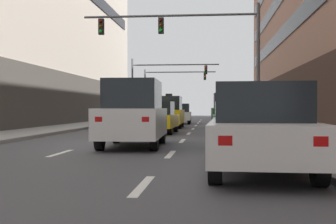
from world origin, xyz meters
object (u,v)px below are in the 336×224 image
car_driving_3 (136,111)px  taxi_driving_5 (157,118)px  car_driving_0 (180,114)px  traffic_signal_0 (196,41)px  pedestrian_1 (306,113)px  traffic_signal_1 (159,78)px  car_parked_1 (240,123)px  pedestrian_0 (263,110)px  car_driving_2 (118,112)px  car_parked_3 (227,111)px  car_parked_2 (232,118)px  traffic_signal_2 (167,83)px  car_parked_0 (260,130)px  car_driving_1 (134,114)px  taxi_driving_4 (169,112)px

car_driving_3 → taxi_driving_5: (3.18, -12.32, -0.27)m
taxi_driving_5 → car_driving_0: bearing=89.3°
traffic_signal_0 → pedestrian_1: bearing=-59.9°
traffic_signal_1 → taxi_driving_5: bearing=-83.5°
car_parked_1 → pedestrian_0: pedestrian_0 is taller
car_driving_2 → traffic_signal_1: size_ratio=0.51×
car_driving_2 → car_parked_3: car_parked_3 is taller
car_parked_2 → car_driving_2: bearing=138.0°
car_driving_2 → traffic_signal_2: 24.40m
pedestrian_0 → car_parked_0: bearing=-96.6°
taxi_driving_5 → car_parked_2: size_ratio=1.01×
traffic_signal_0 → traffic_signal_1: size_ratio=1.08×
car_driving_1 → traffic_signal_1: 29.28m
car_driving_0 → car_parked_3: (3.50, -6.78, 0.30)m
car_driving_1 → traffic_signal_0: bearing=78.8°
traffic_signal_2 → car_driving_0: bearing=-81.0°
car_driving_1 → pedestrian_0: (6.09, 16.50, 0.02)m
traffic_signal_1 → car_parked_3: bearing=-67.6°
taxi_driving_4 → car_parked_3: bearing=10.1°
car_driving_0 → taxi_driving_4: size_ratio=1.05×
car_driving_0 → car_parked_3: size_ratio=0.95×
taxi_driving_5 → car_parked_0: 13.95m
taxi_driving_5 → pedestrian_1: 8.50m
car_driving_1 → traffic_signal_1: traffic_signal_1 is taller
car_parked_2 → traffic_signal_2: bearing=101.3°
car_parked_3 → traffic_signal_2: traffic_signal_2 is taller
car_parked_1 → car_driving_0: bearing=99.8°
traffic_signal_2 → pedestrian_1: traffic_signal_2 is taller
car_parked_1 → car_driving_3: bearing=109.5°
car_parked_3 → traffic_signal_2: (-6.09, 23.13, 3.03)m
pedestrian_0 → pedestrian_1: size_ratio=1.00×
car_driving_1 → pedestrian_1: size_ratio=2.73×
traffic_signal_2 → pedestrian_1: bearing=-76.6°
traffic_signal_0 → pedestrian_1: 9.03m
car_parked_1 → taxi_driving_5: bearing=117.8°
car_driving_0 → car_parked_3: car_parked_3 is taller
car_parked_0 → car_driving_3: bearing=104.9°
taxi_driving_4 → car_parked_0: size_ratio=0.88×
car_parked_0 → car_driving_0: bearing=97.4°
car_driving_1 → car_parked_3: bearing=76.2°
taxi_driving_5 → pedestrian_1: bearing=-44.6°
car_driving_3 → traffic_signal_1: 9.50m
taxi_driving_4 → taxi_driving_5: taxi_driving_4 is taller
car_driving_1 → taxi_driving_4: car_driving_1 is taller
car_parked_2 → car_driving_3: bearing=117.7°
car_parked_1 → pedestrian_1: bearing=22.6°
taxi_driving_5 → car_parked_3: 7.51m
car_driving_0 → pedestrian_0: pedestrian_0 is taller
car_driving_1 → car_driving_2: 13.65m
taxi_driving_5 → traffic_signal_0: (1.91, 1.17, 4.01)m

